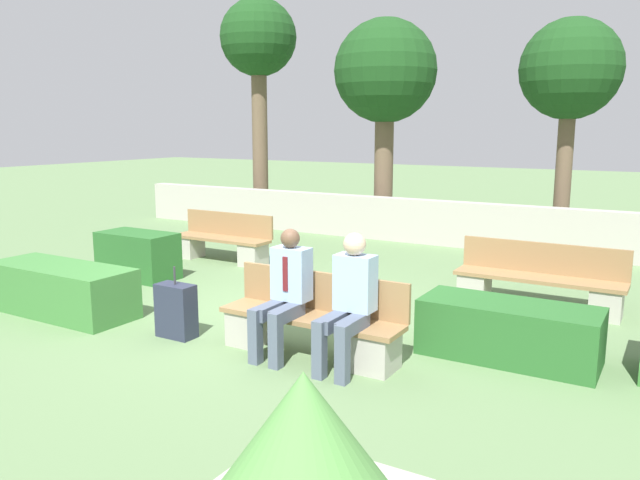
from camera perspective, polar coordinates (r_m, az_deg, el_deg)
name	(u,v)px	position (r m, az deg, el deg)	size (l,w,h in m)	color
ground_plane	(277,316)	(7.72, -3.92, -6.95)	(60.00, 60.00, 0.00)	#607F51
perimeter_wall	(436,222)	(12.47, 10.58, 1.59)	(14.88, 0.30, 0.87)	#ADA89E
bench_front	(312,324)	(6.36, -0.77, -7.73)	(1.96, 0.48, 0.82)	#937047
bench_left_side	(538,284)	(8.42, 19.34, -3.79)	(2.08, 0.48, 0.82)	#937047
bench_right_side	(222,243)	(10.89, -8.95, -0.26)	(1.85, 0.49, 0.82)	#937047
person_seated_man	(285,288)	(6.25, -3.24, -4.42)	(0.38, 0.63, 1.29)	#515B70
person_seated_woman	(349,296)	(5.89, 2.68, -5.17)	(0.38, 0.63, 1.31)	#515B70
hedge_block_near_left	(138,255)	(9.93, -16.31, -1.35)	(1.22, 0.63, 0.70)	#286028
hedge_block_near_right	(509,331)	(6.54, 16.86, -7.99)	(1.72, 0.71, 0.57)	#286028
hedge_block_mid_left	(62,290)	(8.37, -22.55, -4.20)	(2.00, 0.74, 0.61)	#3D7A38
suitcase	(176,311)	(7.06, -13.02, -6.31)	(0.44, 0.23, 0.79)	#282D42
tree_leftmost	(258,46)	(15.69, -5.66, 17.25)	(1.84, 1.84, 5.32)	brown
tree_center_left	(385,75)	(13.74, 5.99, 14.77)	(2.18, 2.18, 4.55)	brown
tree_center_right	(570,73)	(13.02, 21.92, 13.99)	(1.89, 1.89, 4.31)	brown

